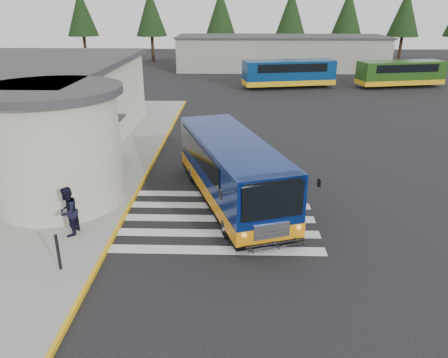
{
  "coord_description": "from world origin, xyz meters",
  "views": [
    {
      "loc": [
        0.36,
        -16.26,
        7.9
      ],
      "look_at": [
        -0.09,
        -0.5,
        1.58
      ],
      "focal_mm": 35.0,
      "sensor_mm": 36.0,
      "label": 1
    }
  ],
  "objects_px": {
    "transit_bus": "(232,173)",
    "pedestrian_a": "(98,192)",
    "far_bus_a": "(289,73)",
    "bollard": "(58,252)",
    "far_bus_b": "(400,73)",
    "pedestrian_b": "(68,211)"
  },
  "relations": [
    {
      "from": "transit_bus",
      "to": "pedestrian_a",
      "type": "relative_size",
      "value": 5.41
    },
    {
      "from": "transit_bus",
      "to": "bollard",
      "type": "xyz_separation_m",
      "value": [
        -5.33,
        -5.61,
        -0.54
      ]
    },
    {
      "from": "pedestrian_a",
      "to": "pedestrian_b",
      "type": "height_order",
      "value": "pedestrian_a"
    },
    {
      "from": "bollard",
      "to": "far_bus_a",
      "type": "distance_m",
      "value": 34.9
    },
    {
      "from": "transit_bus",
      "to": "far_bus_b",
      "type": "height_order",
      "value": "transit_bus"
    },
    {
      "from": "far_bus_b",
      "to": "far_bus_a",
      "type": "bearing_deg",
      "value": 81.39
    },
    {
      "from": "bollard",
      "to": "far_bus_b",
      "type": "xyz_separation_m",
      "value": [
        22.1,
        33.94,
        0.7
      ]
    },
    {
      "from": "transit_bus",
      "to": "pedestrian_b",
      "type": "height_order",
      "value": "transit_bus"
    },
    {
      "from": "pedestrian_a",
      "to": "bollard",
      "type": "relative_size",
      "value": 1.5
    },
    {
      "from": "pedestrian_a",
      "to": "bollard",
      "type": "distance_m",
      "value": 3.96
    },
    {
      "from": "pedestrian_b",
      "to": "bollard",
      "type": "height_order",
      "value": "pedestrian_b"
    },
    {
      "from": "pedestrian_a",
      "to": "far_bus_a",
      "type": "xyz_separation_m",
      "value": [
        10.62,
        29.25,
        0.47
      ]
    },
    {
      "from": "far_bus_a",
      "to": "transit_bus",
      "type": "bearing_deg",
      "value": 157.34
    },
    {
      "from": "transit_bus",
      "to": "far_bus_a",
      "type": "xyz_separation_m",
      "value": [
        5.38,
        27.59,
        0.23
      ]
    },
    {
      "from": "far_bus_a",
      "to": "far_bus_b",
      "type": "relative_size",
      "value": 1.05
    },
    {
      "from": "pedestrian_b",
      "to": "far_bus_b",
      "type": "distance_m",
      "value": 38.93
    },
    {
      "from": "pedestrian_b",
      "to": "bollard",
      "type": "xyz_separation_m",
      "value": [
        0.47,
        -2.23,
        -0.3
      ]
    },
    {
      "from": "pedestrian_a",
      "to": "pedestrian_b",
      "type": "bearing_deg",
      "value": 159.02
    },
    {
      "from": "pedestrian_a",
      "to": "far_bus_b",
      "type": "height_order",
      "value": "far_bus_b"
    },
    {
      "from": "far_bus_a",
      "to": "far_bus_b",
      "type": "height_order",
      "value": "far_bus_a"
    },
    {
      "from": "pedestrian_a",
      "to": "far_bus_a",
      "type": "height_order",
      "value": "far_bus_a"
    },
    {
      "from": "transit_bus",
      "to": "bollard",
      "type": "distance_m",
      "value": 7.76
    }
  ]
}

